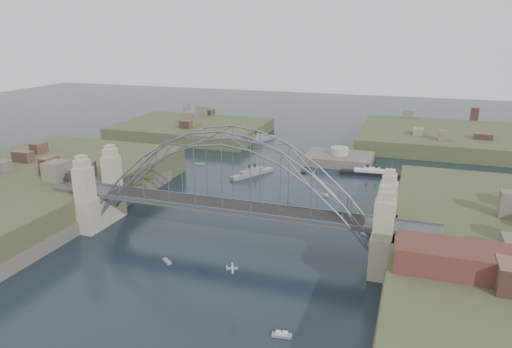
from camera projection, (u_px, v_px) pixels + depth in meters
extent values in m
plane|color=black|center=(229.00, 242.00, 100.46)|extent=(500.00, 500.00, 0.00)
cube|color=#464648|center=(228.00, 207.00, 98.12)|extent=(84.00, 6.00, 0.70)
cube|color=slate|center=(223.00, 210.00, 95.24)|extent=(84.00, 0.25, 0.50)
cube|color=slate|center=(233.00, 200.00, 100.67)|extent=(84.00, 0.25, 0.50)
cube|color=black|center=(228.00, 205.00, 97.95)|extent=(55.20, 5.20, 0.35)
cube|color=tan|center=(85.00, 195.00, 103.01)|extent=(3.40, 3.40, 17.70)
cube|color=tan|center=(113.00, 181.00, 112.07)|extent=(3.40, 3.40, 17.70)
cube|color=tan|center=(383.00, 233.00, 83.67)|extent=(3.40, 3.40, 17.70)
cube|color=tan|center=(387.00, 213.00, 92.72)|extent=(3.40, 3.40, 17.70)
cube|color=tan|center=(102.00, 208.00, 108.96)|extent=(4.08, 13.80, 8.00)
cube|color=tan|center=(383.00, 246.00, 89.61)|extent=(4.08, 13.80, 8.00)
cube|color=#404528|center=(12.00, 203.00, 117.68)|extent=(50.00, 90.00, 12.00)
cube|color=#575045|center=(88.00, 218.00, 111.06)|extent=(6.00, 70.00, 4.00)
cube|color=#575045|center=(403.00, 264.00, 89.26)|extent=(6.00, 70.00, 4.00)
cube|color=#404528|center=(192.00, 133.00, 203.23)|extent=(60.00, 45.00, 9.00)
cube|color=#404528|center=(453.00, 143.00, 184.50)|extent=(70.00, 55.00, 9.50)
cube|color=#575045|center=(339.00, 164.00, 160.31)|extent=(22.00, 16.00, 7.00)
cylinder|color=tan|center=(339.00, 151.00, 158.93)|extent=(6.00, 6.00, 2.40)
cube|color=#592D26|center=(464.00, 260.00, 71.34)|extent=(20.00, 8.00, 4.00)
cube|color=gray|center=(252.00, 174.00, 146.47)|extent=(9.83, 15.03, 1.43)
cube|color=gray|center=(252.00, 171.00, 146.16)|extent=(5.78, 8.48, 1.07)
cube|color=gray|center=(252.00, 168.00, 145.92)|extent=(3.02, 4.08, 0.71)
cylinder|color=black|center=(249.00, 167.00, 145.02)|extent=(0.77, 0.77, 1.43)
cylinder|color=black|center=(255.00, 166.00, 146.45)|extent=(0.77, 0.77, 1.43)
cylinder|color=slate|center=(240.00, 170.00, 142.73)|extent=(0.14, 0.14, 3.57)
cylinder|color=slate|center=(264.00, 164.00, 148.85)|extent=(0.14, 0.14, 3.57)
cube|color=gray|center=(258.00, 140.00, 191.16)|extent=(9.59, 15.94, 1.67)
cube|color=gray|center=(259.00, 137.00, 190.80)|extent=(5.68, 8.98, 1.25)
cube|color=gray|center=(259.00, 135.00, 190.52)|extent=(3.01, 4.30, 0.84)
cylinder|color=black|center=(256.00, 134.00, 189.53)|extent=(0.83, 0.83, 1.67)
cylinder|color=black|center=(261.00, 133.00, 191.09)|extent=(0.83, 0.83, 1.67)
cylinder|color=slate|center=(250.00, 136.00, 187.01)|extent=(0.17, 0.17, 4.18)
cylinder|color=slate|center=(267.00, 132.00, 193.72)|extent=(0.17, 0.17, 4.18)
cube|color=black|center=(372.00, 174.00, 146.48)|extent=(19.63, 4.04, 1.42)
cube|color=silver|center=(372.00, 171.00, 146.17)|extent=(10.83, 2.75, 1.06)
cube|color=silver|center=(372.00, 169.00, 145.93)|extent=(4.96, 1.81, 0.71)
cylinder|color=black|center=(368.00, 166.00, 146.08)|extent=(0.96, 0.96, 1.42)
cylinder|color=black|center=(377.00, 167.00, 145.42)|extent=(0.96, 0.96, 1.42)
cylinder|color=slate|center=(353.00, 166.00, 147.21)|extent=(0.14, 0.14, 3.54)
cylinder|color=slate|center=(392.00, 169.00, 144.39)|extent=(0.14, 0.14, 3.54)
cube|color=#B0B4B8|center=(233.00, 268.00, 77.78)|extent=(1.80, 1.00, 0.32)
cube|color=#B0B4B8|center=(233.00, 268.00, 77.76)|extent=(1.68, 3.47, 0.07)
cube|color=#B0B4B8|center=(227.00, 268.00, 77.67)|extent=(0.60, 1.12, 0.40)
cube|color=silver|center=(190.00, 204.00, 122.07)|extent=(2.34, 1.97, 0.45)
cylinder|color=slate|center=(190.00, 200.00, 121.76)|extent=(0.08, 0.08, 2.20)
cone|color=silver|center=(190.00, 200.00, 121.76)|extent=(1.59, 1.53, 1.92)
cube|color=silver|center=(326.00, 196.00, 128.03)|extent=(1.85, 1.10, 0.45)
cube|color=silver|center=(326.00, 195.00, 127.91)|extent=(1.16, 0.80, 0.40)
cylinder|color=black|center=(326.00, 193.00, 127.78)|extent=(0.16, 0.16, 0.70)
cube|color=silver|center=(167.00, 261.00, 91.93)|extent=(2.62, 2.28, 0.45)
cube|color=silver|center=(382.00, 199.00, 126.07)|extent=(0.89, 2.25, 0.45)
cylinder|color=slate|center=(383.00, 195.00, 125.77)|extent=(0.08, 0.08, 2.20)
cone|color=silver|center=(383.00, 195.00, 125.77)|extent=(1.09, 1.31, 1.92)
cube|color=silver|center=(200.00, 164.00, 158.24)|extent=(3.17, 1.54, 0.45)
cube|color=silver|center=(303.00, 173.00, 148.56)|extent=(1.85, 1.28, 0.45)
cube|color=silver|center=(282.00, 335.00, 69.68)|extent=(3.07, 1.41, 0.45)
cube|color=silver|center=(282.00, 333.00, 69.56)|extent=(1.88, 1.09, 0.40)
cylinder|color=black|center=(282.00, 331.00, 69.43)|extent=(0.16, 0.16, 0.70)
cube|color=silver|center=(283.00, 156.00, 168.91)|extent=(0.97, 2.19, 0.45)
cube|color=silver|center=(367.00, 236.00, 103.36)|extent=(2.52, 2.59, 0.45)
cylinder|color=slate|center=(367.00, 231.00, 103.05)|extent=(0.08, 0.08, 2.20)
cone|color=silver|center=(367.00, 231.00, 103.05)|extent=(1.58, 1.59, 1.92)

